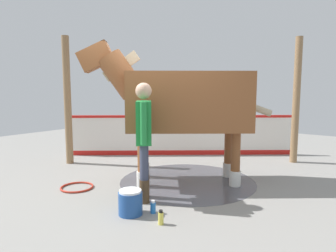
{
  "coord_description": "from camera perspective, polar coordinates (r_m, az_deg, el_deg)",
  "views": [
    {
      "loc": [
        -4.13,
        -3.19,
        1.68
      ],
      "look_at": [
        -0.21,
        -0.25,
        1.08
      ],
      "focal_mm": 32.06,
      "sensor_mm": 36.0,
      "label": 1
    }
  ],
  "objects": [
    {
      "name": "wash_bucket",
      "position": [
        4.2,
        -7.16,
        -14.21
      ],
      "size": [
        0.33,
        0.33,
        0.34
      ],
      "color": "#1E478C",
      "rests_on": "ground"
    },
    {
      "name": "bottle_spray",
      "position": [
        4.25,
        -2.86,
        -15.18
      ],
      "size": [
        0.07,
        0.07,
        0.18
      ],
      "color": "blue",
      "rests_on": "ground"
    },
    {
      "name": "ground_plane",
      "position": [
        5.48,
        -0.77,
        -11.02
      ],
      "size": [
        16.0,
        16.0,
        0.02
      ],
      "primitive_type": "cube",
      "color": "gray"
    },
    {
      "name": "hose_coil",
      "position": [
        5.47,
        -16.91,
        -11.06
      ],
      "size": [
        0.56,
        0.56,
        0.03
      ],
      "primitive_type": "torus",
      "color": "#B72D1E",
      "rests_on": "ground"
    },
    {
      "name": "bottle_shampoo",
      "position": [
        3.92,
        -1.37,
        -17.06
      ],
      "size": [
        0.07,
        0.07,
        0.19
      ],
      "color": "#D8CC4C",
      "rests_on": "ground"
    },
    {
      "name": "roof_post_near",
      "position": [
        7.11,
        -18.55,
        4.55
      ],
      "size": [
        0.16,
        0.16,
        2.85
      ],
      "primitive_type": "cylinder",
      "color": "olive",
      "rests_on": "ground"
    },
    {
      "name": "roof_post_far",
      "position": [
        7.44,
        23.2,
        4.44
      ],
      "size": [
        0.16,
        0.16,
        2.85
      ],
      "primitive_type": "cylinder",
      "color": "olive",
      "rests_on": "ground"
    },
    {
      "name": "barrier_wall",
      "position": [
        7.74,
        2.35,
        -2.03
      ],
      "size": [
        3.59,
        4.57,
        1.03
      ],
      "color": "white",
      "rests_on": "ground"
    },
    {
      "name": "horse",
      "position": [
        5.38,
        2.7,
        4.57
      ],
      "size": [
        2.37,
        2.86,
        2.53
      ],
      "rotation": [
        0.0,
        0.0,
        2.23
      ],
      "color": "brown",
      "rests_on": "ground"
    },
    {
      "name": "handler",
      "position": [
        4.49,
        -4.59,
        -1.26
      ],
      "size": [
        0.56,
        0.5,
        1.78
      ],
      "rotation": [
        0.0,
        0.0,
        5.42
      ],
      "color": "#47331E",
      "rests_on": "ground"
    },
    {
      "name": "wet_patch",
      "position": [
        5.64,
        3.71,
        -10.38
      ],
      "size": [
        2.48,
        2.48,
        0.0
      ],
      "primitive_type": "cylinder",
      "color": "#4C4C54",
      "rests_on": "ground"
    }
  ]
}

